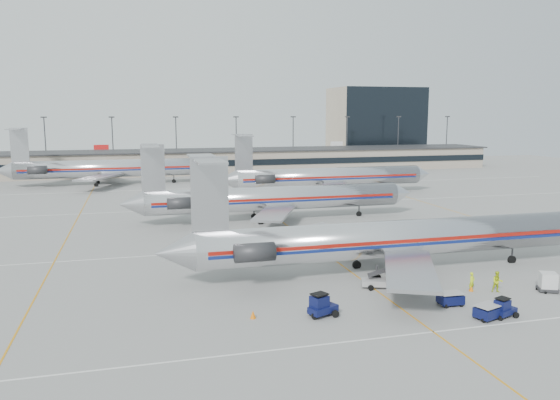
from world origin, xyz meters
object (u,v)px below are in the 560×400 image
object	(u,v)px
jet_second_row	(270,198)
tug_center	(504,308)
uld_container	(548,282)
belt_loader	(383,281)
jet_foreground	(386,239)

from	to	relation	value
jet_second_row	tug_center	xyz separation A→B (m)	(8.52, -43.42, -2.72)
tug_center	uld_container	world-z (taller)	uld_container
tug_center	belt_loader	size ratio (longest dim) A/B	0.47
jet_foreground	uld_container	bearing A→B (deg)	-37.64
tug_center	uld_container	bearing A→B (deg)	9.34
jet_foreground	tug_center	bearing A→B (deg)	-74.34
uld_container	belt_loader	size ratio (longest dim) A/B	0.45
jet_second_row	tug_center	bearing A→B (deg)	-78.90
jet_foreground	belt_loader	bearing A→B (deg)	-117.47
tug_center	uld_container	distance (m)	9.19
jet_foreground	tug_center	size ratio (longest dim) A/B	21.45
jet_foreground	tug_center	xyz separation A→B (m)	(3.82, -13.61, -2.85)
jet_second_row	jet_foreground	bearing A→B (deg)	-81.04
uld_container	tug_center	bearing A→B (deg)	-125.92
jet_second_row	belt_loader	bearing A→B (deg)	-85.76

